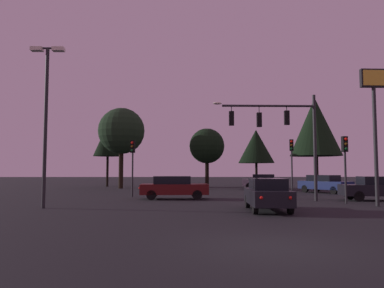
{
  "coord_description": "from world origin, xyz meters",
  "views": [
    {
      "loc": [
        -2.13,
        -9.31,
        1.86
      ],
      "look_at": [
        -1.61,
        16.27,
        3.71
      ],
      "focal_mm": 35.09,
      "sensor_mm": 36.0,
      "label": 1
    }
  ],
  "objects": [
    {
      "name": "car_far_lane",
      "position": [
        5.99,
        29.74,
        0.79
      ],
      "size": [
        4.31,
        2.44,
        1.52
      ],
      "color": "gray",
      "rests_on": "ground"
    },
    {
      "name": "car_crossing_right",
      "position": [
        10.08,
        14.22,
        0.79
      ],
      "size": [
        4.54,
        2.02,
        1.52
      ],
      "color": "black",
      "rests_on": "ground"
    },
    {
      "name": "car_nearside_lane",
      "position": [
        1.75,
        8.28,
        0.79
      ],
      "size": [
        1.92,
        4.4,
        1.52
      ],
      "color": "black",
      "rests_on": "ground"
    },
    {
      "name": "car_parked_lot",
      "position": [
        9.76,
        22.4,
        0.8
      ],
      "size": [
        3.74,
        4.74,
        1.52
      ],
      "color": "#0F1947",
      "rests_on": "ground"
    },
    {
      "name": "car_crossing_left",
      "position": [
        -2.83,
        15.76,
        0.8
      ],
      "size": [
        4.58,
        1.95,
        1.52
      ],
      "color": "#4C0F0F",
      "rests_on": "ground"
    },
    {
      "name": "tree_center_horizon",
      "position": [
        0.37,
        32.21,
        4.62
      ],
      "size": [
        3.9,
        3.9,
        6.6
      ],
      "color": "black",
      "rests_on": "ground"
    },
    {
      "name": "store_sign_illuminated",
      "position": [
        8.08,
        10.43,
        5.37
      ],
      "size": [
        1.4,
        0.29,
        7.37
      ],
      "color": "#232326",
      "rests_on": "ground"
    },
    {
      "name": "traffic_light_median",
      "position": [
        -5.89,
        17.93,
        2.9
      ],
      "size": [
        0.34,
        0.37,
        4.08
      ],
      "color": "#232326",
      "rests_on": "ground"
    },
    {
      "name": "tree_left_far",
      "position": [
        -8.93,
        31.06,
        6.14
      ],
      "size": [
        4.98,
        4.98,
        8.67
      ],
      "color": "black",
      "rests_on": "ground"
    },
    {
      "name": "traffic_light_corner_right",
      "position": [
        7.09,
        11.98,
        2.75
      ],
      "size": [
        0.34,
        0.37,
        3.85
      ],
      "color": "#232326",
      "rests_on": "ground"
    },
    {
      "name": "traffic_light_corner_left",
      "position": [
        6.26,
        19.78,
        3.07
      ],
      "size": [
        0.35,
        0.38,
        4.33
      ],
      "color": "#232326",
      "rests_on": "ground"
    },
    {
      "name": "tree_behind_sign",
      "position": [
        11.02,
        27.85,
        6.29
      ],
      "size": [
        5.09,
        5.09,
        9.25
      ],
      "color": "black",
      "rests_on": "ground"
    },
    {
      "name": "tree_lot_edge",
      "position": [
        6.6,
        36.03,
        4.85
      ],
      "size": [
        4.37,
        4.37,
        6.89
      ],
      "color": "black",
      "rests_on": "ground"
    },
    {
      "name": "traffic_signal_mast_arm",
      "position": [
        3.99,
        13.98,
        4.59
      ],
      "size": [
        6.51,
        0.41,
        6.67
      ],
      "color": "#232326",
      "rests_on": "ground"
    },
    {
      "name": "parking_lot_lamp_post",
      "position": [
        -9.19,
        9.73,
        5.19
      ],
      "size": [
        1.7,
        0.36,
        8.23
      ],
      "color": "#232326",
      "rests_on": "ground"
    },
    {
      "name": "tree_right_cluster",
      "position": [
        -11.36,
        35.87,
        5.65
      ],
      "size": [
        3.42,
        3.42,
        7.71
      ],
      "color": "black",
      "rests_on": "ground"
    },
    {
      "name": "ground_plane",
      "position": [
        0.0,
        24.5,
        0.0
      ],
      "size": [
        168.0,
        168.0,
        0.0
      ],
      "primitive_type": "plane",
      "color": "black",
      "rests_on": "ground"
    }
  ]
}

